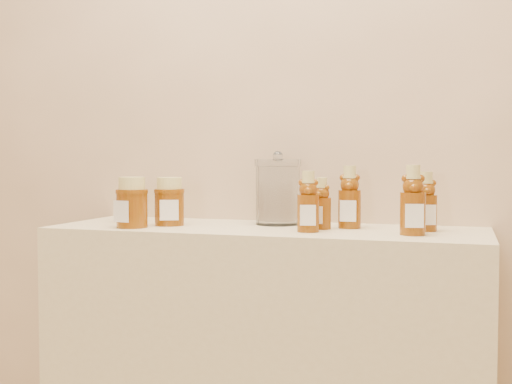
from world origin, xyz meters
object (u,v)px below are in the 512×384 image
(bear_bottle_back_left, at_px, (322,200))
(honey_jar_left, at_px, (132,201))
(glass_canister, at_px, (278,189))
(bear_bottle_front_left, at_px, (308,197))

(bear_bottle_back_left, relative_size, honey_jar_left, 1.22)
(bear_bottle_back_left, height_order, glass_canister, glass_canister)
(bear_bottle_back_left, relative_size, glass_canister, 0.76)
(glass_canister, bearing_deg, honey_jar_left, -171.23)
(bear_bottle_back_left, xyz_separation_m, honey_jar_left, (-0.59, 0.02, -0.01))
(bear_bottle_front_left, bearing_deg, honey_jar_left, 158.51)
(bear_bottle_back_left, height_order, honey_jar_left, bear_bottle_back_left)
(bear_bottle_front_left, height_order, honey_jar_left, bear_bottle_front_left)
(honey_jar_left, relative_size, glass_canister, 0.62)
(bear_bottle_front_left, distance_m, glass_canister, 0.21)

